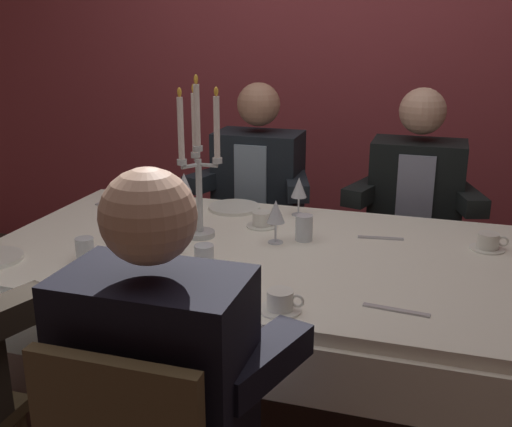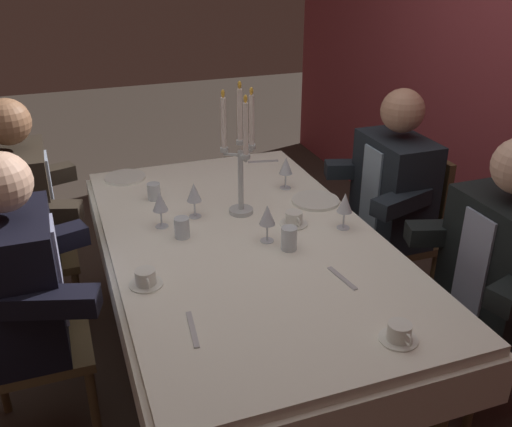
% 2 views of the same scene
% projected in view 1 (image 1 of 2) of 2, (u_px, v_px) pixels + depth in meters
% --- Properties ---
extents(ground_plane, '(12.00, 12.00, 0.00)m').
position_uv_depth(ground_plane, '(254.00, 422.00, 2.46)').
color(ground_plane, '#3C332B').
extents(back_wall, '(6.00, 0.12, 2.70)m').
position_uv_depth(back_wall, '(340.00, 51.00, 3.56)').
color(back_wall, '#9F3D45').
rests_on(back_wall, ground_plane).
extents(dining_table, '(1.94, 1.14, 0.74)m').
position_uv_depth(dining_table, '(254.00, 278.00, 2.27)').
color(dining_table, white).
rests_on(dining_table, ground_plane).
extents(candelabra, '(0.15, 0.17, 0.60)m').
position_uv_depth(candelabra, '(198.00, 166.00, 2.27)').
color(candelabra, silver).
rests_on(candelabra, dining_table).
extents(dinner_plate_1, '(0.22, 0.22, 0.01)m').
position_uv_depth(dinner_plate_1, '(234.00, 207.00, 2.69)').
color(dinner_plate_1, white).
rests_on(dinner_plate_1, dining_table).
extents(wine_glass_0, '(0.07, 0.07, 0.16)m').
position_uv_depth(wine_glass_0, '(184.00, 184.00, 2.65)').
color(wine_glass_0, silver).
rests_on(wine_glass_0, dining_table).
extents(wine_glass_1, '(0.07, 0.07, 0.16)m').
position_uv_depth(wine_glass_1, '(168.00, 223.00, 2.14)').
color(wine_glass_1, silver).
rests_on(wine_glass_1, dining_table).
extents(wine_glass_2, '(0.07, 0.07, 0.16)m').
position_uv_depth(wine_glass_2, '(299.00, 189.00, 2.57)').
color(wine_glass_2, silver).
rests_on(wine_glass_2, dining_table).
extents(wine_glass_3, '(0.07, 0.07, 0.16)m').
position_uv_depth(wine_glass_3, '(276.00, 213.00, 2.25)').
color(wine_glass_3, silver).
rests_on(wine_glass_3, dining_table).
extents(wine_glass_4, '(0.07, 0.07, 0.16)m').
position_uv_depth(wine_glass_4, '(160.00, 240.00, 1.98)').
color(wine_glass_4, silver).
rests_on(wine_glass_4, dining_table).
extents(water_tumbler_0, '(0.06, 0.06, 0.08)m').
position_uv_depth(water_tumbler_0, '(85.00, 249.00, 2.11)').
color(water_tumbler_0, silver).
rests_on(water_tumbler_0, dining_table).
extents(water_tumbler_1, '(0.06, 0.06, 0.10)m').
position_uv_depth(water_tumbler_1, '(304.00, 228.00, 2.30)').
color(water_tumbler_1, silver).
rests_on(water_tumbler_1, dining_table).
extents(water_tumbler_2, '(0.06, 0.06, 0.09)m').
position_uv_depth(water_tumbler_2, '(204.00, 258.00, 2.02)').
color(water_tumbler_2, silver).
rests_on(water_tumbler_2, dining_table).
extents(coffee_cup_0, '(0.13, 0.12, 0.06)m').
position_uv_depth(coffee_cup_0, '(262.00, 220.00, 2.46)').
color(coffee_cup_0, white).
rests_on(coffee_cup_0, dining_table).
extents(coffee_cup_1, '(0.13, 0.12, 0.06)m').
position_uv_depth(coffee_cup_1, '(281.00, 302.00, 1.75)').
color(coffee_cup_1, white).
rests_on(coffee_cup_1, dining_table).
extents(coffee_cup_2, '(0.13, 0.12, 0.06)m').
position_uv_depth(coffee_cup_2, '(488.00, 242.00, 2.21)').
color(coffee_cup_2, white).
rests_on(coffee_cup_2, dining_table).
extents(fork_0, '(0.05, 0.17, 0.01)m').
position_uv_depth(fork_0, '(109.00, 200.00, 2.81)').
color(fork_0, '#B7B7BC').
rests_on(fork_0, dining_table).
extents(knife_1, '(0.19, 0.04, 0.01)m').
position_uv_depth(knife_1, '(396.00, 310.00, 1.75)').
color(knife_1, '#B7B7BC').
rests_on(knife_1, dining_table).
extents(fork_2, '(0.17, 0.04, 0.01)m').
position_uv_depth(fork_2, '(381.00, 238.00, 2.33)').
color(fork_2, '#B7B7BC').
rests_on(fork_2, dining_table).
extents(seated_diner_1, '(0.63, 0.48, 1.24)m').
position_uv_depth(seated_diner_1, '(259.00, 184.00, 3.11)').
color(seated_diner_1, brown).
rests_on(seated_diner_1, ground_plane).
extents(seated_diner_2, '(0.63, 0.48, 1.24)m').
position_uv_depth(seated_diner_2, '(156.00, 383.00, 1.42)').
color(seated_diner_2, brown).
rests_on(seated_diner_2, ground_plane).
extents(seated_diner_3, '(0.63, 0.48, 1.24)m').
position_uv_depth(seated_diner_3, '(416.00, 196.00, 2.90)').
color(seated_diner_3, brown).
rests_on(seated_diner_3, ground_plane).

